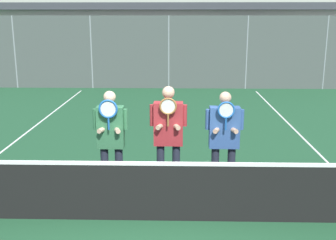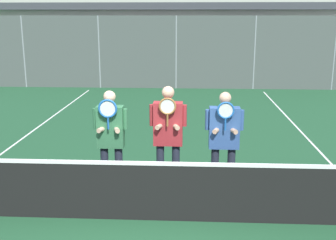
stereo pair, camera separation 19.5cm
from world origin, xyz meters
name	(u,v)px [view 1 (the left image)]	position (x,y,z in m)	size (l,w,h in m)	color
ground_plane	(149,220)	(0.00, 0.00, 0.00)	(120.00, 120.00, 0.00)	#1E4C2D
hill_distant	(176,39)	(0.00, 50.32, 0.00)	(120.96, 67.20, 23.52)	gray
clubhouse_building	(171,35)	(-0.08, 19.33, 1.83)	(19.80, 5.50, 3.61)	beige
fence_back	(169,53)	(0.00, 11.69, 1.48)	(19.19, 0.06, 2.96)	gray
tennis_net	(149,190)	(0.00, 0.00, 0.48)	(9.49, 0.09, 1.02)	gray
court_line_right_sideline	(322,156)	(3.53, 3.00, 0.00)	(0.05, 16.00, 0.01)	white
player_leftmost	(111,136)	(-0.67, 0.84, 1.05)	(0.57, 0.34, 1.80)	#232838
player_center_left	(168,133)	(0.26, 0.92, 1.10)	(0.61, 0.34, 1.87)	#232838
player_center_right	(224,136)	(1.17, 0.92, 1.05)	(0.62, 0.34, 1.78)	#232838
car_far_left	(43,59)	(-6.25, 14.78, 0.89)	(4.39, 1.93, 1.74)	#285638
car_left_of_center	(144,59)	(-1.28, 14.67, 0.90)	(4.38, 1.97, 1.77)	#B2B7BC
car_center	(248,59)	(3.74, 14.79, 0.89)	(4.50, 2.08, 1.74)	#285638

